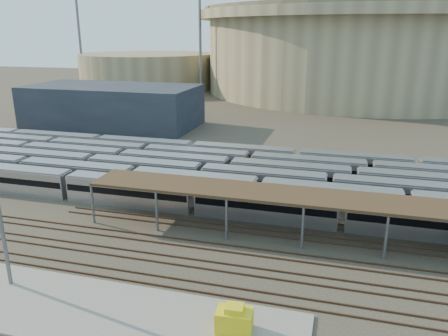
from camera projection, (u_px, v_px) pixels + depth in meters
name	position (u px, v px, depth m)	size (l,w,h in m)	color
ground	(149.00, 235.00, 51.38)	(420.00, 420.00, 0.00)	#383026
apron	(25.00, 299.00, 38.83)	(50.00, 9.00, 0.20)	gray
subway_trains	(201.00, 173.00, 67.74)	(126.78, 23.90, 3.60)	#ADADB2
inspection_shed	(346.00, 202.00, 47.96)	(60.30, 6.00, 5.30)	slate
empty_tracks	(129.00, 254.00, 46.76)	(170.00, 9.62, 0.18)	#4C3323
stadium	(360.00, 48.00, 168.77)	(124.00, 124.00, 32.50)	gray
secondary_arena	(148.00, 70.00, 184.07)	(56.00, 56.00, 14.00)	gray
service_building	(113.00, 106.00, 109.36)	(42.00, 20.00, 10.00)	#1E232D
floodlight_0	(200.00, 38.00, 153.95)	(4.00, 1.00, 38.40)	slate
floodlight_1	(80.00, 37.00, 177.15)	(4.00, 1.00, 38.40)	slate
floodlight_3	(278.00, 36.00, 194.82)	(4.00, 1.00, 38.40)	slate
yellow_equipment	(234.00, 320.00, 34.40)	(2.88, 1.80, 1.80)	gold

